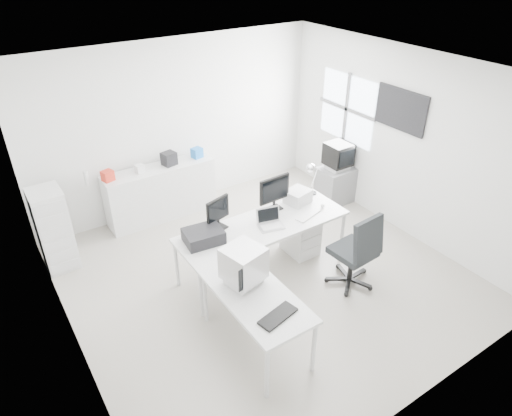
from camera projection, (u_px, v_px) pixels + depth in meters
floor at (264, 275)px, 6.38m from camera, size 5.00×5.00×0.01m
ceiling at (266, 74)px, 4.93m from camera, size 5.00×5.00×0.01m
back_wall at (178, 126)px, 7.44m from camera, size 5.00×0.02×2.80m
left_wall at (55, 255)px, 4.47m from camera, size 0.02×5.00×2.80m
right_wall at (402, 143)px, 6.84m from camera, size 0.02×5.00×2.80m
window at (347, 109)px, 7.58m from camera, size 0.02×1.20×1.10m
wall_picture at (401, 110)px, 6.64m from camera, size 0.04×0.90×0.60m
main_desk at (263, 247)px, 6.31m from camera, size 2.40×0.80×0.75m
side_desk at (256, 320)px, 5.13m from camera, size 0.70×1.40×0.75m
drawer_pedestal at (300, 234)px, 6.72m from camera, size 0.40×0.50×0.60m
inkjet_printer at (203, 236)px, 5.74m from camera, size 0.51×0.42×0.17m
lcd_monitor_small at (218, 214)px, 5.92m from camera, size 0.41×0.30×0.47m
lcd_monitor_large at (274, 194)px, 6.33m from camera, size 0.49×0.21×0.51m
laptop at (271, 221)px, 6.02m from camera, size 0.35×0.36×0.19m
white_keyboard at (308, 215)px, 6.31m from camera, size 0.45×0.25×0.02m
white_mouse at (323, 206)px, 6.48m from camera, size 0.06×0.06×0.06m
laser_printer at (298, 196)px, 6.58m from camera, size 0.40×0.36×0.19m
desk_lamp at (314, 179)px, 6.73m from camera, size 0.18×0.18×0.48m
crt_monitor at (243, 265)px, 4.98m from camera, size 0.52×0.52×0.50m
black_keyboard at (278, 316)px, 4.64m from camera, size 0.47×0.26×0.03m
office_chair at (353, 248)px, 5.97m from camera, size 0.71×0.71×1.15m
tv_cabinet at (335, 185)px, 8.00m from camera, size 0.58×0.48×0.64m
crt_tv at (338, 157)px, 7.72m from camera, size 0.50×0.48×0.45m
sideboard at (161, 192)px, 7.50m from camera, size 1.80×0.45×0.90m
clutter_box_a at (108, 176)px, 6.84m from camera, size 0.19×0.18×0.16m
clutter_box_b at (140, 169)px, 7.09m from camera, size 0.15×0.13×0.13m
clutter_box_c at (169, 159)px, 7.30m from camera, size 0.24×0.23×0.21m
clutter_box_d at (197, 153)px, 7.55m from camera, size 0.19×0.18×0.17m
clutter_bottle at (86, 178)px, 6.72m from camera, size 0.07×0.07×0.22m
filing_cabinet at (54, 229)px, 6.29m from camera, size 0.42×0.50×1.20m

